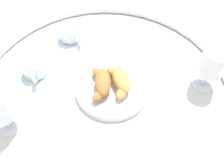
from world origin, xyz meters
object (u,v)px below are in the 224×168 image
at_px(coffee_cup_far, 70,34).
at_px(folded_napkin, 139,46).
at_px(sugar_packet, 156,168).
at_px(coffee_cup_near, 35,69).
at_px(juice_glass_left, 213,64).
at_px(croissant_large, 120,80).
at_px(croissant_small, 102,83).
at_px(pastry_plate, 112,87).

xyz_separation_m(coffee_cup_far, folded_napkin, (-0.17, -0.19, -0.02)).
xyz_separation_m(coffee_cup_far, sugar_packet, (-0.53, 0.05, -0.02)).
xyz_separation_m(coffee_cup_near, folded_napkin, (-0.09, -0.36, -0.02)).
relative_size(coffee_cup_near, juice_glass_left, 0.97).
distance_m(croissant_large, coffee_cup_far, 0.29).
height_order(croissant_small, folded_napkin, croissant_small).
relative_size(juice_glass_left, sugar_packet, 2.80).
bearing_deg(juice_glass_left, pastry_plate, 60.70).
relative_size(croissant_small, juice_glass_left, 0.86).
height_order(coffee_cup_near, coffee_cup_far, same).
bearing_deg(croissant_small, sugar_packet, 176.54).
xyz_separation_m(pastry_plate, coffee_cup_near, (0.19, 0.17, 0.01)).
xyz_separation_m(croissant_large, sugar_packet, (-0.25, 0.07, -0.04)).
xyz_separation_m(coffee_cup_far, juice_glass_left, (-0.42, -0.25, 0.07)).
relative_size(croissant_small, sugar_packet, 2.40).
height_order(pastry_plate, coffee_cup_far, coffee_cup_far).
height_order(croissant_small, juice_glass_left, juice_glass_left).
bearing_deg(sugar_packet, croissant_large, 5.13).
bearing_deg(croissant_large, coffee_cup_far, 3.85).
distance_m(juice_glass_left, sugar_packet, 0.33).
relative_size(coffee_cup_far, sugar_packet, 2.72).
height_order(croissant_large, folded_napkin, croissant_large).
relative_size(croissant_large, coffee_cup_far, 0.96).
distance_m(coffee_cup_near, coffee_cup_far, 0.19).
bearing_deg(coffee_cup_far, juice_glass_left, -149.24).
relative_size(pastry_plate, folded_napkin, 2.06).
height_order(coffee_cup_near, folded_napkin, coffee_cup_near).
bearing_deg(folded_napkin, coffee_cup_near, 76.59).
xyz_separation_m(croissant_small, coffee_cup_near, (0.18, 0.14, -0.02)).
height_order(croissant_small, coffee_cup_near, croissant_small).
bearing_deg(pastry_plate, juice_glass_left, -119.30).
distance_m(pastry_plate, juice_glass_left, 0.30).
height_order(pastry_plate, croissant_large, croissant_large).
height_order(coffee_cup_far, sugar_packet, coffee_cup_far).
height_order(juice_glass_left, folded_napkin, juice_glass_left).
relative_size(juice_glass_left, folded_napkin, 1.27).
bearing_deg(folded_napkin, croissant_large, 124.47).
bearing_deg(pastry_plate, croissant_large, -113.35).
height_order(croissant_large, juice_glass_left, juice_glass_left).
bearing_deg(folded_napkin, sugar_packet, 147.20).
relative_size(coffee_cup_near, folded_napkin, 1.24).
distance_m(croissant_small, coffee_cup_near, 0.23).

